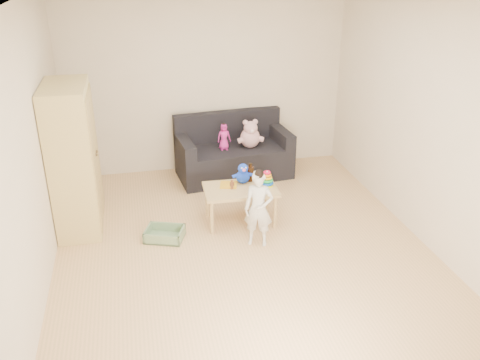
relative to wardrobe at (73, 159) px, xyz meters
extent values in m
plane|color=#DEAC77|center=(1.75, -0.80, -0.85)|extent=(4.50, 4.50, 0.00)
plane|color=beige|center=(1.75, 1.45, 0.45)|extent=(4.00, 0.00, 4.00)
plane|color=beige|center=(1.75, -3.05, 0.45)|extent=(4.00, 0.00, 4.00)
plane|color=beige|center=(-0.25, -0.80, 0.45)|extent=(0.00, 4.50, 4.50)
plane|color=beige|center=(3.75, -0.80, 0.45)|extent=(0.00, 4.50, 4.50)
cube|color=#D9C477|center=(0.00, 0.00, 0.00)|extent=(0.47, 0.94, 1.70)
cube|color=black|center=(2.06, 1.02, -0.63)|extent=(1.65, 0.94, 0.44)
cube|color=tan|center=(1.86, -0.34, -0.62)|extent=(0.87, 0.57, 0.45)
imported|color=silver|center=(1.94, -0.86, -0.42)|extent=(0.37, 0.31, 0.85)
imported|color=#E72BA4|center=(1.91, 0.95, -0.22)|extent=(0.19, 0.13, 0.36)
cylinder|color=#F6FF0D|center=(2.18, -0.34, -0.39)|extent=(0.15, 0.15, 0.02)
cylinder|color=silver|center=(2.18, -0.34, -0.30)|extent=(0.02, 0.02, 0.18)
torus|color=blue|center=(2.18, -0.34, -0.36)|extent=(0.16, 0.16, 0.04)
torus|color=green|center=(2.18, -0.34, -0.33)|extent=(0.15, 0.15, 0.04)
torus|color=#CA9A0A|center=(2.18, -0.34, -0.29)|extent=(0.13, 0.13, 0.03)
torus|color=orange|center=(2.18, -0.34, -0.26)|extent=(0.11, 0.11, 0.03)
torus|color=#FA0E43|center=(2.18, -0.34, -0.23)|extent=(0.09, 0.09, 0.03)
cylinder|color=black|center=(2.02, -0.16, -0.31)|extent=(0.08, 0.08, 0.17)
cylinder|color=black|center=(2.02, -0.16, -0.21)|extent=(0.03, 0.03, 0.05)
cylinder|color=black|center=(2.02, -0.16, -0.18)|extent=(0.04, 0.04, 0.01)
cube|color=gold|center=(1.73, -0.23, -0.39)|extent=(0.24, 0.24, 0.01)
camera|label=1|loc=(0.69, -5.58, 2.15)|focal=38.00mm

